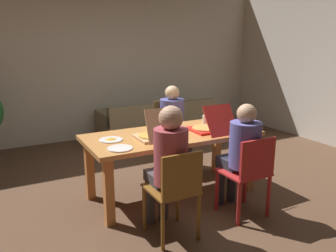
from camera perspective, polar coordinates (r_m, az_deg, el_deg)
The scene contains 19 objects.
ground_plane at distance 4.32m, azimuth 0.64°, elevation -11.06°, with size 20.00×20.00×0.00m, color brown.
back_wall at distance 6.67m, azimuth -11.86°, elevation 10.48°, with size 6.98×0.12×2.90m, color beige.
side_wall_right at distance 6.90m, azimuth 23.48°, elevation 9.74°, with size 0.12×5.04×2.90m, color beige.
dining_table at distance 4.08m, azimuth 0.66°, elevation -2.62°, with size 2.03×0.91×0.77m.
chair_0 at distance 3.20m, azimuth 1.26°, elevation -10.31°, with size 0.43×0.45×0.88m.
person_0 at distance 3.23m, azimuth 0.02°, elevation -5.56°, with size 0.32×0.51×1.27m.
chair_1 at distance 3.70m, azimuth 13.20°, elevation -7.42°, with size 0.45×0.43×0.88m.
person_1 at distance 3.73m, azimuth 11.98°, elevation -3.73°, with size 0.33×0.50×1.21m.
chair_2 at distance 5.06m, azimuth 0.16°, elevation -0.72°, with size 0.40×0.43×0.97m.
person_2 at distance 4.88m, azimuth 1.02°, elevation 0.83°, with size 0.34×0.55×1.21m.
pizza_box_0 at distance 3.80m, azimuth -2.24°, elevation -1.45°, with size 0.36×0.49×0.37m.
pizza_box_1 at distance 4.14m, azimuth 6.67°, elevation -0.24°, with size 0.38×0.59×0.35m.
plate_0 at distance 4.30m, azimuth 12.02°, elevation -0.47°, with size 0.21×0.21×0.03m.
plate_1 at distance 3.81m, azimuth -9.40°, elevation -2.22°, with size 0.26×0.26×0.03m.
plate_2 at distance 3.51m, azimuth -7.93°, elevation -3.67°, with size 0.26×0.26×0.01m.
drinking_glass_0 at distance 4.25m, azimuth -0.13°, elevation 0.32°, with size 0.07×0.07×0.11m, color #E1C163.
drinking_glass_1 at distance 4.51m, azimuth 6.19°, elevation 1.06°, with size 0.08×0.08×0.11m, color silver.
drinking_glass_2 at distance 4.44m, azimuth 8.91°, elevation 0.99°, with size 0.07×0.07×0.15m, color #B94A34.
couch at distance 6.59m, azimuth -1.83°, elevation 0.26°, with size 2.14×0.90×0.73m.
Camera 1 is at (-1.88, -3.43, 1.83)m, focal length 36.97 mm.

